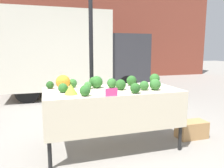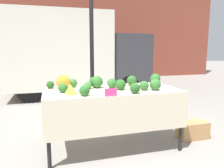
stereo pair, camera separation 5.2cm
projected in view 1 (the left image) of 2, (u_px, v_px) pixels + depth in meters
The scene contains 23 objects.
ground_plane at pixel (112, 146), 3.35m from camera, with size 40.00×40.00×0.00m, color gray.
building_facade at pixel (63, 20), 10.50m from camera, with size 16.00×0.60×5.69m.
tent_pole at pixel (91, 56), 3.76m from camera, with size 0.07×0.07×2.70m.
parked_truck at pixel (71, 53), 7.06m from camera, with size 4.39×2.13×2.58m.
market_table at pixel (113, 97), 3.16m from camera, with size 1.96×0.93×0.89m.
orange_cauliflower at pixel (63, 82), 3.23m from camera, with size 0.21×0.21×0.21m.
romanesco_head at pixel (71, 89), 2.84m from camera, with size 0.18×0.18×0.14m.
broccoli_head_0 at pixel (121, 85), 3.15m from camera, with size 0.15×0.15×0.15m.
broccoli_head_1 at pixel (155, 85), 3.14m from camera, with size 0.16×0.16×0.16m.
broccoli_head_2 at pixel (112, 83), 3.31m from camera, with size 0.15×0.15×0.15m.
broccoli_head_3 at pixel (73, 83), 3.36m from camera, with size 0.13×0.13×0.13m.
broccoli_head_4 at pixel (131, 81), 3.53m from camera, with size 0.16×0.16×0.16m.
broccoli_head_5 at pixel (94, 81), 3.49m from camera, with size 0.15×0.15×0.15m.
broccoli_head_6 at pixel (155, 79), 3.74m from camera, with size 0.17×0.17×0.17m.
broccoli_head_7 at pixel (50, 85), 3.25m from camera, with size 0.11×0.11×0.11m.
broccoli_head_8 at pixel (135, 88), 2.91m from camera, with size 0.14×0.14×0.14m.
broccoli_head_9 at pixel (144, 86), 3.14m from camera, with size 0.13×0.13×0.13m.
broccoli_head_10 at pixel (63, 88), 2.96m from camera, with size 0.13×0.13×0.13m.
broccoli_head_11 at pixel (88, 85), 3.22m from camera, with size 0.11×0.11×0.11m.
broccoli_head_12 at pixel (97, 82), 3.31m from camera, with size 0.18×0.18×0.18m.
broccoli_head_13 at pixel (85, 91), 2.74m from camera, with size 0.14×0.14×0.14m.
price_sign at pixel (112, 92), 2.73m from camera, with size 0.16×0.01×0.10m.
produce_crate at pixel (192, 129), 3.66m from camera, with size 0.50×0.27×0.28m.
Camera 1 is at (-0.92, -3.01, 1.48)m, focal length 35.00 mm.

